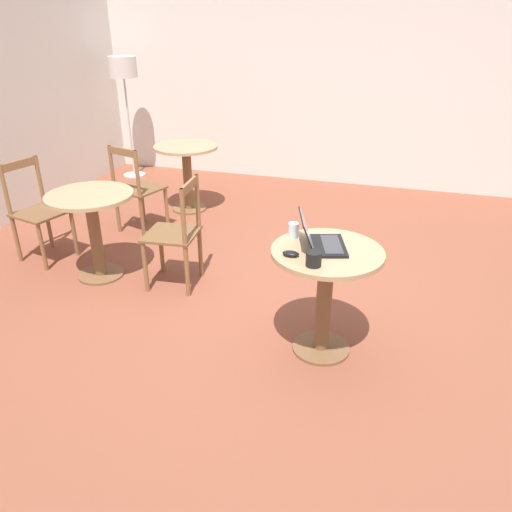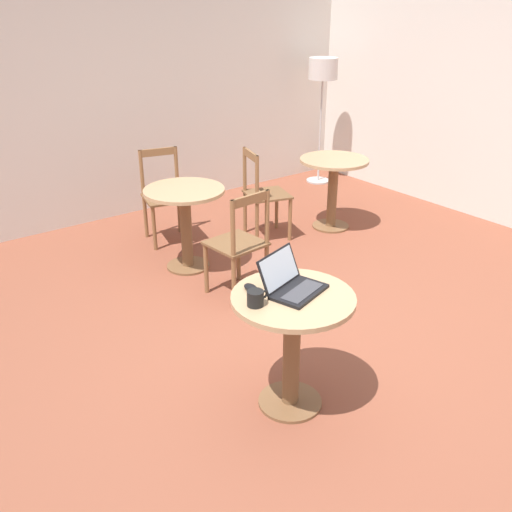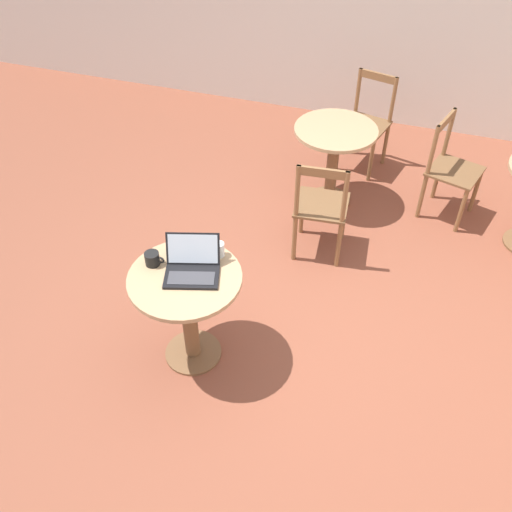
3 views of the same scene
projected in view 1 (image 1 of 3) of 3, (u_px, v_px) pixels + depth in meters
name	position (u px, v px, depth m)	size (l,w,h in m)	color
ground_plane	(283.00, 306.00, 3.82)	(16.00, 16.00, 0.00)	brown
wall_side	(350.00, 74.00, 6.01)	(0.06, 9.40, 2.70)	silver
cafe_table_near	(326.00, 279.00, 3.10)	(0.69, 0.69, 0.73)	brown
cafe_table_mid	(187.00, 164.00, 5.46)	(0.69, 0.69, 0.73)	brown
cafe_table_far	(93.00, 217.00, 4.03)	(0.69, 0.69, 0.73)	brown
chair_mid_left	(137.00, 190.00, 4.93)	(0.49, 0.49, 0.89)	brown
chair_far_front	(177.00, 234.00, 3.94)	(0.43, 0.43, 0.89)	brown
chair_far_back	(38.00, 212.00, 4.39)	(0.48, 0.48, 0.89)	brown
floor_lamp	(124.00, 75.00, 6.29)	(0.35, 0.35, 1.53)	#B7B7B7
laptop	(321.00, 241.00, 3.03)	(0.39, 0.36, 0.21)	black
mouse	(291.00, 254.00, 2.93)	(0.06, 0.10, 0.03)	black
mug	(314.00, 259.00, 2.81)	(0.13, 0.09, 0.09)	black
drinking_glass	(293.00, 230.00, 3.17)	(0.07, 0.07, 0.10)	silver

